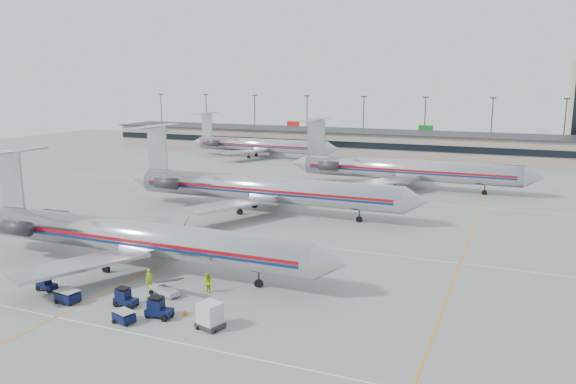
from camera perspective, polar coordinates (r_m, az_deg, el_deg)
The scene contains 18 objects.
ground at distance 65.40m, azimuth -11.26°, elevation -6.47°, with size 260.00×260.00×0.00m, color gray.
apron_markings at distance 73.51m, azimuth -6.90°, elevation -4.34°, with size 160.00×0.15×0.02m, color silver.
terminal at distance 154.36m, azimuth 9.48°, elevation 4.95°, with size 162.00×17.00×6.25m.
light_mast_row at distance 167.52m, azimuth 10.67°, elevation 7.26°, with size 163.60×0.40×15.28m.
jet_foreground at distance 61.61m, azimuth -15.37°, elevation -4.40°, with size 45.55×26.82×11.92m.
jet_second_row at distance 84.74m, azimuth -2.92°, elevation 0.38°, with size 48.77×28.72×12.77m.
jet_third_row at distance 105.37m, azimuth 11.61°, elevation 2.28°, with size 46.18×28.41×12.63m.
jet_back_row at distance 145.86m, azimuth -2.97°, elevation 4.79°, with size 41.79×25.70×11.43m.
tug_left at distance 58.82m, azimuth -23.40°, elevation -8.50°, with size 1.97×1.06×1.57m.
tug_center at distance 52.53m, azimuth -16.27°, elevation -10.29°, with size 2.11×1.12×1.70m.
tug_right at distance 49.43m, azimuth -13.09°, elevation -11.44°, with size 2.36×1.39×1.82m.
cart_inner at distance 55.02m, azimuth -21.49°, elevation -9.81°, with size 2.22×1.67×1.16m.
cart_outer at distance 49.31m, azimuth -16.33°, elevation -12.04°, with size 2.05×1.69×1.00m.
uld_container at distance 46.66m, azimuth -7.93°, elevation -12.32°, with size 2.42×2.20×2.14m.
belt_loader at distance 54.29m, azimuth -12.33°, elevation -9.62°, with size 4.02×2.24×2.06m.
ramp_worker_near at distance 56.14m, azimuth -13.91°, elevation -8.56°, with size 0.69×0.45×1.90m, color #93CE13.
ramp_worker_far at distance 53.97m, azimuth -8.17°, elevation -9.14°, with size 0.93×0.72×1.91m, color #AED714.
cone_right at distance 49.60m, azimuth -10.41°, elevation -11.94°, with size 0.40×0.40×0.55m, color #D56207.
Camera 1 is at (35.39, -51.37, 19.64)m, focal length 35.00 mm.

